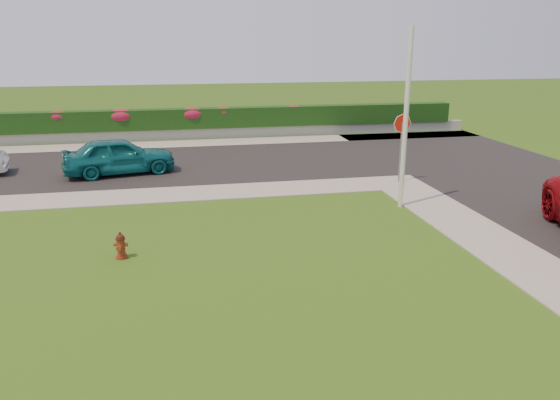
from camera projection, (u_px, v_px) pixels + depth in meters
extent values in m
plane|color=black|center=(255.00, 305.00, 11.57)|extent=(120.00, 120.00, 0.00)
cube|color=black|center=(93.00, 168.00, 23.79)|extent=(26.00, 8.00, 0.04)
cube|color=gray|center=(45.00, 201.00, 18.91)|extent=(24.00, 2.00, 0.04)
cube|color=gray|center=(397.00, 183.00, 21.35)|extent=(2.00, 2.00, 0.04)
cube|color=gray|center=(183.00, 144.00, 29.25)|extent=(34.00, 2.00, 0.04)
cube|color=gray|center=(182.00, 134.00, 30.58)|extent=(34.00, 0.40, 0.60)
cube|color=black|center=(181.00, 119.00, 30.43)|extent=(32.00, 0.90, 1.10)
cylinder|color=#59130D|center=(122.00, 257.00, 14.05)|extent=(0.30, 0.30, 0.07)
cylinder|color=#59130D|center=(121.00, 247.00, 13.98)|extent=(0.20, 0.20, 0.46)
cylinder|color=black|center=(120.00, 239.00, 13.91)|extent=(0.25, 0.25, 0.04)
sphere|color=black|center=(120.00, 238.00, 13.90)|extent=(0.20, 0.20, 0.20)
cylinder|color=black|center=(120.00, 233.00, 13.87)|extent=(0.06, 0.06, 0.06)
cylinder|color=#59130D|center=(116.00, 244.00, 13.97)|extent=(0.11, 0.12, 0.10)
cylinder|color=#59130D|center=(126.00, 245.00, 13.95)|extent=(0.11, 0.12, 0.10)
cylinder|color=#59130D|center=(119.00, 248.00, 13.85)|extent=(0.16, 0.14, 0.13)
imported|color=#0D5C64|center=(119.00, 156.00, 22.47)|extent=(4.75, 2.70, 1.52)
cylinder|color=silver|center=(406.00, 120.00, 17.55)|extent=(0.16, 0.16, 5.81)
cylinder|color=slate|center=(400.00, 153.00, 21.10)|extent=(0.06, 0.06, 2.38)
cylinder|color=#AE1A0B|center=(402.00, 123.00, 20.78)|extent=(0.69, 0.10, 0.69)
cylinder|color=white|center=(402.00, 123.00, 20.78)|extent=(0.73, 0.09, 0.74)
ellipsoid|color=#A51C31|center=(58.00, 116.00, 29.04)|extent=(1.23, 0.79, 0.62)
ellipsoid|color=#A51C31|center=(121.00, 116.00, 29.66)|extent=(1.48, 0.95, 0.74)
ellipsoid|color=#A51C31|center=(192.00, 114.00, 30.38)|extent=(1.45, 0.93, 0.73)
ellipsoid|color=#A51C31|center=(223.00, 112.00, 30.69)|extent=(1.13, 0.72, 0.56)
ellipsoid|color=#A51C31|center=(294.00, 110.00, 31.45)|extent=(1.09, 0.70, 0.54)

